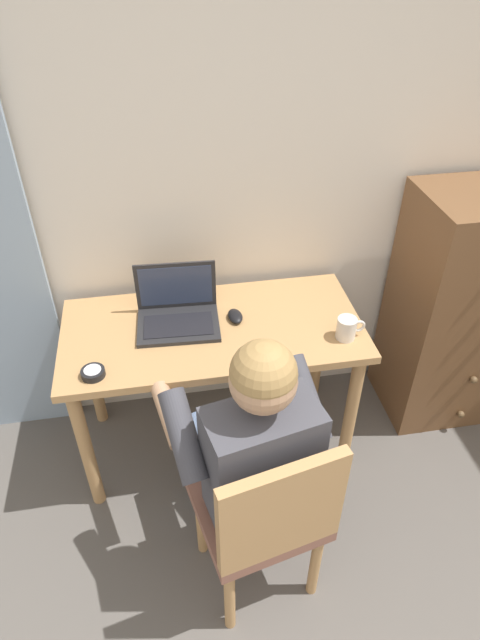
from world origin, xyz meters
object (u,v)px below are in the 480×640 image
(dresser, at_px, (461,309))
(person_seated, at_px, (247,441))
(laptop, at_px, (178,311))
(desk_clock, at_px, (93,373))
(computer_mouse, at_px, (235,316))
(chair, at_px, (266,515))
(desk, at_px, (213,346))
(coffee_mug, at_px, (347,328))

(dresser, xyz_separation_m, person_seated, (-1.17, -0.66, 0.07))
(laptop, relative_size, desk_clock, 3.92)
(computer_mouse, bearing_deg, dresser, -2.13)
(chair, distance_m, computer_mouse, 0.83)
(desk_clock, bearing_deg, desk, 24.07)
(chair, xyz_separation_m, computer_mouse, (0.03, 0.79, 0.26))
(desk, relative_size, laptop, 3.57)
(coffee_mug, bearing_deg, dresser, 20.25)
(chair, distance_m, person_seated, 0.26)
(laptop, bearing_deg, chair, -75.30)
(desk_clock, distance_m, coffee_mug, 1.01)
(dresser, bearing_deg, desk_clock, -169.81)
(person_seated, xyz_separation_m, laptop, (-0.18, 0.64, 0.11))
(dresser, relative_size, desk_clock, 13.29)
(desk_clock, relative_size, coffee_mug, 0.75)
(coffee_mug, bearing_deg, computer_mouse, 155.14)
(chair, bearing_deg, coffee_mug, 52.44)
(person_seated, relative_size, coffee_mug, 9.92)
(desk, height_order, laptop, laptop)
(chair, height_order, laptop, laptop)
(person_seated, bearing_deg, coffee_mug, 40.15)
(person_seated, relative_size, laptop, 3.37)
(person_seated, height_order, coffee_mug, person_seated)
(dresser, bearing_deg, computer_mouse, -177.23)
(desk, xyz_separation_m, chair, (0.08, -0.75, -0.13))
(desk, bearing_deg, dresser, 4.22)
(desk, relative_size, computer_mouse, 12.60)
(laptop, distance_m, coffee_mug, 0.71)
(dresser, xyz_separation_m, coffee_mug, (-0.68, -0.25, 0.18))
(dresser, height_order, coffee_mug, dresser)
(desk_clock, bearing_deg, person_seated, -34.33)
(desk, height_order, desk_clock, desk_clock)
(desk, distance_m, coffee_mug, 0.57)
(desk, relative_size, dresser, 1.05)
(chair, relative_size, laptop, 2.47)
(dresser, bearing_deg, laptop, -178.98)
(computer_mouse, xyz_separation_m, coffee_mug, (0.43, -0.20, 0.03))
(person_seated, bearing_deg, laptop, 105.84)
(coffee_mug, bearing_deg, person_seated, -139.85)
(desk, distance_m, desk_clock, 0.54)
(laptop, height_order, computer_mouse, laptop)
(desk, xyz_separation_m, laptop, (-0.14, 0.07, 0.16))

